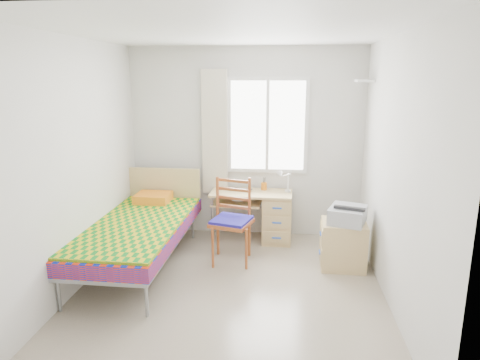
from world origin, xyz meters
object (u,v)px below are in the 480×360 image
bed (139,228)px  chair (233,216)px  printer (348,214)px  desk (272,215)px  cabinet (343,244)px

bed → chair: bearing=15.2°
bed → chair: chair is taller
printer → chair: bearing=-164.7°
desk → chair: (-0.45, -0.69, 0.20)m
desk → printer: 1.20m
desk → cabinet: 1.14m
bed → cabinet: (2.39, 0.22, -0.19)m
desk → printer: (0.89, -0.75, 0.28)m
bed → desk: size_ratio=2.05×
desk → bed: bearing=-146.4°
bed → printer: bearing=5.8°
chair → printer: bearing=12.7°
bed → desk: 1.81m
bed → desk: (1.53, 0.96, -0.10)m
printer → desk: bearing=157.9°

